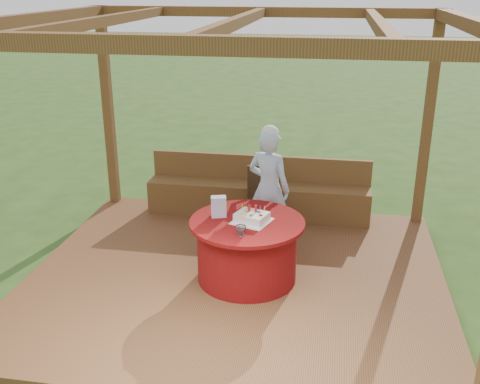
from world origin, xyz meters
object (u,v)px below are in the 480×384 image
bench (258,196)px  chair (263,197)px  birthday_cake (252,217)px  drinking_glass (241,231)px  elderly_woman (269,187)px  gift_bag (219,207)px  table (247,249)px

bench → chair: 0.54m
birthday_cake → drinking_glass: bearing=-98.9°
elderly_woman → drinking_glass: elderly_woman is taller
bench → gift_bag: bearing=-96.4°
chair → elderly_woman: elderly_woman is taller
table → elderly_woman: 0.97m
table → drinking_glass: drinking_glass is taller
bench → elderly_woman: 1.05m
table → chair: size_ratio=1.44×
table → gift_bag: 0.55m
table → elderly_woman: bearing=82.1°
table → drinking_glass: bearing=-90.8°
table → elderly_woman: elderly_woman is taller
elderly_woman → birthday_cake: bearing=-94.6°
table → gift_bag: gift_bag is taller
table → chair: chair is taller
bench → elderly_woman: elderly_woman is taller
birthday_cake → drinking_glass: birthday_cake is taller
drinking_glass → gift_bag: bearing=125.8°
drinking_glass → chair: bearing=89.7°
bench → gift_bag: (-0.19, -1.70, 0.53)m
bench → drinking_glass: bench is taller
elderly_woman → drinking_glass: bearing=-95.8°
bench → birthday_cake: birthday_cake is taller
table → gift_bag: size_ratio=5.43×
table → gift_bag: (-0.32, 0.07, 0.45)m
bench → table: bench is taller
bench → drinking_glass: (0.12, -2.13, 0.46)m
elderly_woman → gift_bag: bearing=-118.6°
chair → gift_bag: bearing=-104.8°
table → birthday_cake: (0.05, -0.01, 0.38)m
birthday_cake → bench: bearing=95.7°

